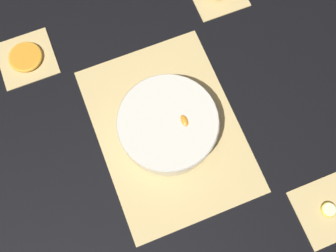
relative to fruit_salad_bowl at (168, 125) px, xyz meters
The scene contains 7 objects.
ground_plane 0.05m from the fruit_salad_bowl, 58.77° to the left, with size 6.00×6.00×0.00m, color black.
bamboo_mat_center 0.04m from the fruit_salad_bowl, 58.77° to the left, with size 0.48×0.35×0.01m.
coaster_mat_near_left 0.43m from the fruit_salad_bowl, 139.39° to the right, with size 0.15×0.15×0.01m.
coaster_mat_far_right 0.43m from the fruit_salad_bowl, 40.62° to the left, with size 0.15×0.15×0.01m.
fruit_salad_bowl is the anchor object (origin of this frame).
orange_slice_whole 0.43m from the fruit_salad_bowl, 139.39° to the right, with size 0.09×0.09×0.01m.
banana_coin_single 0.43m from the fruit_salad_bowl, 40.62° to the left, with size 0.04×0.04×0.01m.
Camera 1 is at (0.27, -0.11, 0.96)m, focal length 42.00 mm.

